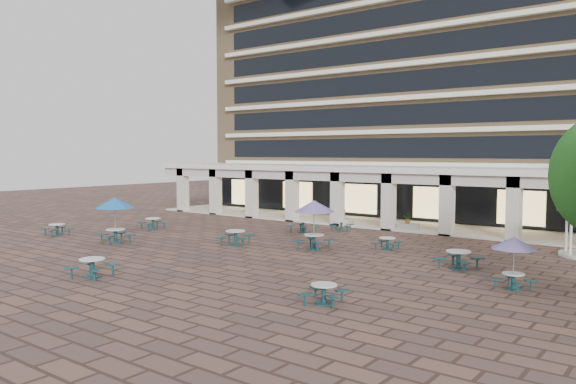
% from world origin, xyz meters
% --- Properties ---
extents(ground, '(120.00, 120.00, 0.00)m').
position_xyz_m(ground, '(0.00, 0.00, 0.00)').
color(ground, brown).
rests_on(ground, ground).
extents(apartment_building, '(40.00, 15.50, 25.20)m').
position_xyz_m(apartment_building, '(0.00, 25.47, 12.60)').
color(apartment_building, tan).
rests_on(apartment_building, ground).
extents(retail_arcade, '(42.00, 6.60, 4.40)m').
position_xyz_m(retail_arcade, '(0.00, 14.80, 3.00)').
color(retail_arcade, white).
rests_on(retail_arcade, ground).
extents(picnic_table_0, '(1.90, 1.90, 0.77)m').
position_xyz_m(picnic_table_0, '(-13.87, -3.16, 0.46)').
color(picnic_table_0, '#153D40').
rests_on(picnic_table_0, ground).
extents(picnic_table_2, '(2.18, 2.18, 0.82)m').
position_xyz_m(picnic_table_2, '(-1.19, -8.92, 0.49)').
color(picnic_table_2, '#153D40').
rests_on(picnic_table_2, ground).
extents(picnic_table_3, '(1.84, 1.84, 0.71)m').
position_xyz_m(picnic_table_3, '(9.21, -6.41, 0.43)').
color(picnic_table_3, '#153D40').
rests_on(picnic_table_3, ground).
extents(picnic_table_4, '(2.36, 2.36, 2.72)m').
position_xyz_m(picnic_table_4, '(-8.28, -2.66, 2.31)').
color(picnic_table_4, '#153D40').
rests_on(picnic_table_4, ground).
extents(picnic_table_5, '(2.37, 2.37, 0.87)m').
position_xyz_m(picnic_table_5, '(-2.02, 1.14, 0.52)').
color(picnic_table_5, '#153D40').
rests_on(picnic_table_5, ground).
extents(picnic_table_6, '(2.37, 2.37, 2.74)m').
position_xyz_m(picnic_table_6, '(2.46, 2.73, 2.32)').
color(picnic_table_6, '#153D40').
rests_on(picnic_table_6, ground).
extents(picnic_table_7, '(2.09, 2.09, 0.85)m').
position_xyz_m(picnic_table_7, '(10.83, 2.45, 0.51)').
color(picnic_table_7, '#153D40').
rests_on(picnic_table_7, ground).
extents(picnic_table_8, '(2.08, 2.08, 0.80)m').
position_xyz_m(picnic_table_8, '(-11.31, 2.62, 0.48)').
color(picnic_table_8, '#153D40').
rests_on(picnic_table_8, ground).
extents(picnic_table_9, '(1.85, 1.85, 0.81)m').
position_xyz_m(picnic_table_9, '(-1.94, 7.79, 0.48)').
color(picnic_table_9, '#153D40').
rests_on(picnic_table_9, ground).
extents(picnic_table_10, '(1.69, 1.69, 0.68)m').
position_xyz_m(picnic_table_10, '(5.77, 5.15, 0.41)').
color(picnic_table_10, '#153D40').
rests_on(picnic_table_10, ground).
extents(picnic_table_11, '(1.80, 1.80, 2.08)m').
position_xyz_m(picnic_table_11, '(14.00, -0.09, 1.77)').
color(picnic_table_11, '#153D40').
rests_on(picnic_table_11, ground).
extents(picnic_table_12, '(1.87, 1.87, 0.70)m').
position_xyz_m(picnic_table_12, '(-0.26, 10.00, 0.42)').
color(picnic_table_12, '#153D40').
rests_on(picnic_table_12, ground).
extents(planter_left, '(1.50, 0.75, 1.34)m').
position_xyz_m(planter_left, '(-1.91, 12.90, 0.57)').
color(planter_left, gray).
rests_on(planter_left, ground).
extents(planter_right, '(1.50, 0.73, 1.21)m').
position_xyz_m(planter_right, '(3.36, 12.90, 0.46)').
color(planter_right, gray).
rests_on(planter_right, ground).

